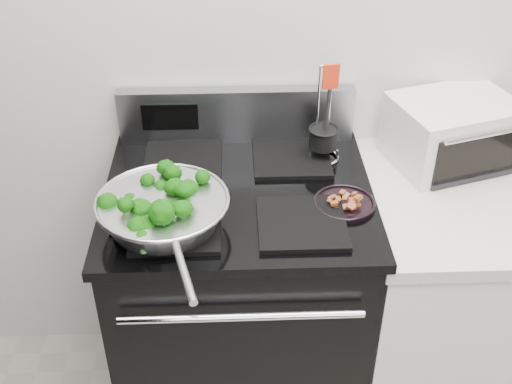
{
  "coord_description": "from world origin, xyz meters",
  "views": [
    {
      "loc": [
        -0.31,
        -0.14,
        2.03
      ],
      "look_at": [
        -0.25,
        1.36,
        0.98
      ],
      "focal_mm": 45.0,
      "sensor_mm": 36.0,
      "label": 1
    }
  ],
  "objects_px": {
    "utensil_holder": "(323,142)",
    "toaster_oven": "(452,132)",
    "gas_range": "(241,303)",
    "bacon_plate": "(344,200)",
    "skillet": "(163,210)"
  },
  "relations": [
    {
      "from": "utensil_holder",
      "to": "toaster_oven",
      "type": "bearing_deg",
      "value": -7.09
    },
    {
      "from": "gas_range",
      "to": "utensil_holder",
      "type": "relative_size",
      "value": 3.45
    },
    {
      "from": "bacon_plate",
      "to": "gas_range",
      "type": "bearing_deg",
      "value": 163.93
    },
    {
      "from": "gas_range",
      "to": "skillet",
      "type": "bearing_deg",
      "value": -140.98
    },
    {
      "from": "gas_range",
      "to": "utensil_holder",
      "type": "xyz_separation_m",
      "value": [
        0.27,
        0.17,
        0.52
      ]
    },
    {
      "from": "bacon_plate",
      "to": "utensil_holder",
      "type": "distance_m",
      "value": 0.26
    },
    {
      "from": "gas_range",
      "to": "toaster_oven",
      "type": "relative_size",
      "value": 2.63
    },
    {
      "from": "gas_range",
      "to": "bacon_plate",
      "type": "relative_size",
      "value": 6.44
    },
    {
      "from": "utensil_holder",
      "to": "toaster_oven",
      "type": "xyz_separation_m",
      "value": [
        0.41,
        0.02,
        0.02
      ]
    },
    {
      "from": "gas_range",
      "to": "bacon_plate",
      "type": "bearing_deg",
      "value": -16.07
    },
    {
      "from": "utensil_holder",
      "to": "toaster_oven",
      "type": "distance_m",
      "value": 0.41
    },
    {
      "from": "toaster_oven",
      "to": "bacon_plate",
      "type": "bearing_deg",
      "value": -161.21
    },
    {
      "from": "gas_range",
      "to": "bacon_plate",
      "type": "distance_m",
      "value": 0.57
    },
    {
      "from": "gas_range",
      "to": "toaster_oven",
      "type": "xyz_separation_m",
      "value": [
        0.68,
        0.19,
        0.54
      ]
    },
    {
      "from": "skillet",
      "to": "toaster_oven",
      "type": "bearing_deg",
      "value": 7.4
    }
  ]
}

